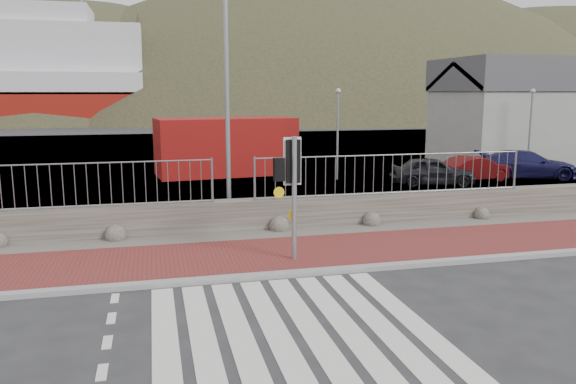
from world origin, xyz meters
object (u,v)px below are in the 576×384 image
object	(u,v)px
streetlight	(231,74)
car_c	(526,164)
shipping_container	(226,146)
car_b	(475,169)
car_a	(433,171)
traffic_signal_far	(293,172)

from	to	relation	value
streetlight	car_c	xyz separation A→B (m)	(14.51, 6.00, -3.80)
shipping_container	car_b	size ratio (longest dim) A/B	1.92
car_b	car_a	bearing A→B (deg)	95.22
car_a	streetlight	bearing A→B (deg)	134.63
shipping_container	car_c	xyz separation A→B (m)	(13.35, -4.60, -0.72)
car_c	shipping_container	bearing A→B (deg)	88.15
traffic_signal_far	car_b	world-z (taller)	traffic_signal_far
traffic_signal_far	shipping_container	world-z (taller)	traffic_signal_far
car_a	car_b	bearing A→B (deg)	-60.82
shipping_container	car_c	world-z (taller)	shipping_container
traffic_signal_far	streetlight	xyz separation A→B (m)	(-0.80, 4.16, 2.31)
shipping_container	car_a	distance (m)	9.82
car_a	car_c	world-z (taller)	car_c
traffic_signal_far	car_a	world-z (taller)	traffic_signal_far
traffic_signal_far	car_a	bearing A→B (deg)	-137.18
car_a	shipping_container	bearing A→B (deg)	72.27
traffic_signal_far	car_b	bearing A→B (deg)	-142.51
traffic_signal_far	car_c	world-z (taller)	traffic_signal_far
traffic_signal_far	car_b	size ratio (longest dim) A/B	0.87
streetlight	shipping_container	distance (m)	11.10
streetlight	car_c	size ratio (longest dim) A/B	1.76
traffic_signal_far	streetlight	size ratio (longest dim) A/B	0.37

